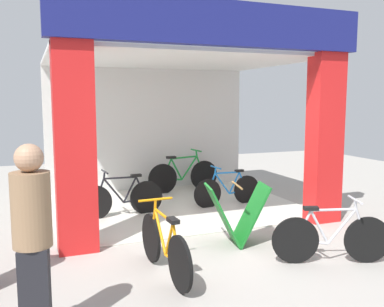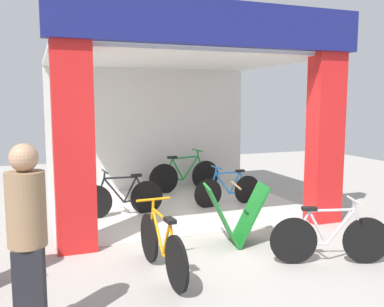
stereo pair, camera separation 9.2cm
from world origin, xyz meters
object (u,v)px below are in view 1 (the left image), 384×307
pedestrian_2 (33,242)px  bicycle_parked_1 (331,237)px  bicycle_inside_2 (121,198)px  bicycle_parked_0 (164,247)px  bicycle_inside_1 (228,190)px  sandwich_board_sign (237,214)px  bicycle_inside_0 (184,175)px

pedestrian_2 → bicycle_parked_1: bearing=8.5°
bicycle_inside_2 → bicycle_parked_0: (-0.06, -2.69, 0.01)m
bicycle_inside_2 → pedestrian_2: 3.96m
bicycle_inside_1 → bicycle_inside_2: bearing=-179.2°
bicycle_parked_0 → pedestrian_2: size_ratio=0.92×
bicycle_parked_1 → bicycle_parked_0: bearing=169.1°
bicycle_inside_1 → sandwich_board_sign: 2.22m
bicycle_inside_1 → sandwich_board_sign: (-0.86, -2.04, 0.12)m
bicycle_parked_0 → sandwich_board_sign: sandwich_board_sign is taller
bicycle_inside_0 → bicycle_inside_2: (-1.74, -1.54, -0.04)m
bicycle_inside_2 → bicycle_inside_1: bearing=0.8°
bicycle_inside_0 → pedestrian_2: 6.12m
bicycle_parked_1 → sandwich_board_sign: 1.34m
bicycle_inside_2 → sandwich_board_sign: size_ratio=1.61×
bicycle_inside_0 → bicycle_inside_2: 2.33m
bicycle_parked_1 → pedestrian_2: pedestrian_2 is taller
bicycle_inside_0 → bicycle_parked_1: size_ratio=1.19×
bicycle_inside_2 → bicycle_parked_1: bearing=-56.8°
bicycle_inside_0 → bicycle_inside_1: size_ratio=1.18×
sandwich_board_sign → bicycle_inside_0: bearing=82.0°
bicycle_parked_0 → bicycle_parked_1: bearing=-10.9°
bicycle_inside_2 → pedestrian_2: bearing=-112.5°
bicycle_inside_0 → bicycle_parked_0: bearing=-113.0°
bicycle_inside_0 → bicycle_inside_1: 1.56m
bicycle_parked_0 → sandwich_board_sign: 1.47m
bicycle_parked_0 → pedestrian_2: (-1.44, -0.93, 0.54)m
bicycle_parked_0 → pedestrian_2: bearing=-147.1°
bicycle_inside_0 → pedestrian_2: pedestrian_2 is taller
sandwich_board_sign → pedestrian_2: bearing=-149.6°
pedestrian_2 → bicycle_parked_0: bearing=32.9°
bicycle_parked_0 → pedestrian_2: pedestrian_2 is taller
bicycle_parked_1 → pedestrian_2: size_ratio=0.84×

